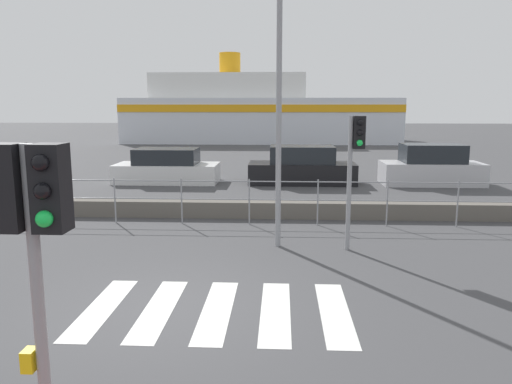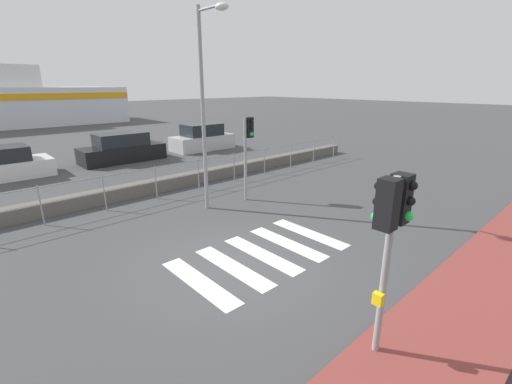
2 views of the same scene
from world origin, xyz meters
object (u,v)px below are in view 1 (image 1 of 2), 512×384
object	(u,v)px
ferry_boat	(255,113)
parked_car_white	(167,168)
parked_car_silver	(431,167)
traffic_light_near	(32,223)
traffic_light_far	(355,153)
parked_car_black	(302,168)
streetlamp	(279,72)

from	to	relation	value
ferry_boat	parked_car_white	world-z (taller)	ferry_boat
parked_car_white	parked_car_silver	size ratio (longest dim) A/B	1.07
ferry_boat	parked_car_silver	bearing A→B (deg)	-70.81
ferry_boat	parked_car_white	distance (m)	23.78
traffic_light_near	parked_car_silver	xyz separation A→B (m)	(7.87, 16.20, -1.52)
ferry_boat	parked_car_silver	world-z (taller)	ferry_boat
traffic_light_far	ferry_boat	xyz separation A→B (m)	(-3.83, 32.91, 0.30)
traffic_light_far	traffic_light_near	bearing A→B (deg)	-116.92
traffic_light_far	parked_car_black	distance (m)	9.46
parked_car_white	parked_car_black	xyz separation A→B (m)	(5.47, 0.00, 0.05)
traffic_light_near	ferry_boat	bearing A→B (deg)	90.49
streetlamp	parked_car_black	world-z (taller)	streetlamp
ferry_boat	parked_car_silver	xyz separation A→B (m)	(8.21, -23.59, -1.74)
traffic_light_far	parked_car_black	world-z (taller)	traffic_light_far
traffic_light_far	parked_car_white	bearing A→B (deg)	123.58
ferry_boat	parked_car_white	xyz separation A→B (m)	(-2.36, -23.59, -1.83)
streetlamp	ferry_boat	distance (m)	33.05
traffic_light_near	parked_car_black	size ratio (longest dim) A/B	0.67
streetlamp	parked_car_silver	size ratio (longest dim) A/B	1.57
parked_car_black	parked_car_silver	distance (m)	5.10
parked_car_black	parked_car_silver	size ratio (longest dim) A/B	1.09
streetlamp	parked_car_black	size ratio (longest dim) A/B	1.43
traffic_light_near	ferry_boat	distance (m)	39.79
traffic_light_far	streetlamp	size ratio (longest dim) A/B	0.48
ferry_boat	parked_car_white	bearing A→B (deg)	-95.70
parked_car_silver	ferry_boat	bearing A→B (deg)	109.19
ferry_boat	parked_car_black	xyz separation A→B (m)	(3.11, -23.59, -1.78)
traffic_light_near	streetlamp	distance (m)	7.27
streetlamp	parked_car_black	xyz separation A→B (m)	(0.90, 9.36, -3.14)
traffic_light_near	parked_car_black	distance (m)	16.51
ferry_boat	parked_car_white	size ratio (longest dim) A/B	5.46
traffic_light_far	parked_car_white	xyz separation A→B (m)	(-6.19, 9.32, -1.53)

